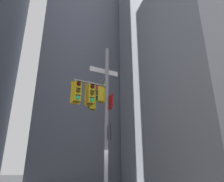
{
  "coord_description": "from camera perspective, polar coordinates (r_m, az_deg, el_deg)",
  "views": [
    {
      "loc": [
        -2.48,
        -10.13,
        1.66
      ],
      "look_at": [
        0.39,
        0.35,
        5.69
      ],
      "focal_mm": 33.76,
      "sensor_mm": 36.0,
      "label": 1
    }
  ],
  "objects": [
    {
      "name": "building_tower_right",
      "position": [
        29.04,
        24.8,
        12.59
      ],
      "size": [
        17.45,
        17.45,
        33.07
      ],
      "primitive_type": "cube",
      "color": "#9399A3",
      "rests_on": "ground"
    },
    {
      "name": "building_mid_block",
      "position": [
        41.41,
        -7.27,
        10.2
      ],
      "size": [
        14.73,
        14.73,
        45.16
      ],
      "primitive_type": "cube",
      "color": "slate",
      "rests_on": "ground"
    },
    {
      "name": "signal_pole_assembly",
      "position": [
        11.33,
        -4.26,
        -3.46
      ],
      "size": [
        2.66,
        3.76,
        8.08
      ],
      "color": "gray",
      "rests_on": "ground"
    }
  ]
}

